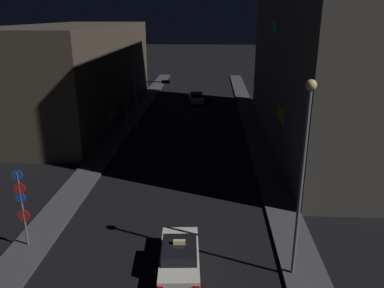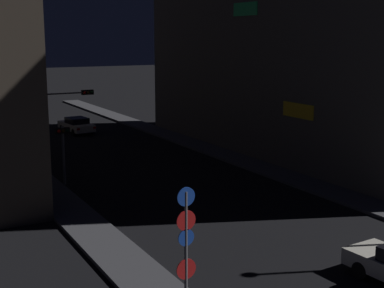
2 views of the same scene
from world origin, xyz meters
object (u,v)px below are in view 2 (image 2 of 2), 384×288
object	(u,v)px
traffic_light_left_kerb	(63,143)
traffic_light_overhead	(62,111)
sign_pole_left	(186,246)
far_car	(77,125)

from	to	relation	value
traffic_light_left_kerb	traffic_light_overhead	bearing A→B (deg)	74.29
traffic_light_overhead	sign_pole_left	bearing A→B (deg)	-97.02
traffic_light_left_kerb	sign_pole_left	xyz separation A→B (m)	(-1.41, -17.68, 0.10)
traffic_light_left_kerb	sign_pole_left	bearing A→B (deg)	-94.55
traffic_light_overhead	traffic_light_left_kerb	size ratio (longest dim) A/B	1.47
far_car	traffic_light_left_kerb	xyz separation A→B (m)	(-5.83, -16.57, 1.76)
far_car	sign_pole_left	bearing A→B (deg)	-101.93
traffic_light_overhead	traffic_light_left_kerb	world-z (taller)	traffic_light_overhead
far_car	traffic_light_overhead	distance (m)	12.87
traffic_light_left_kerb	far_car	bearing A→B (deg)	70.61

